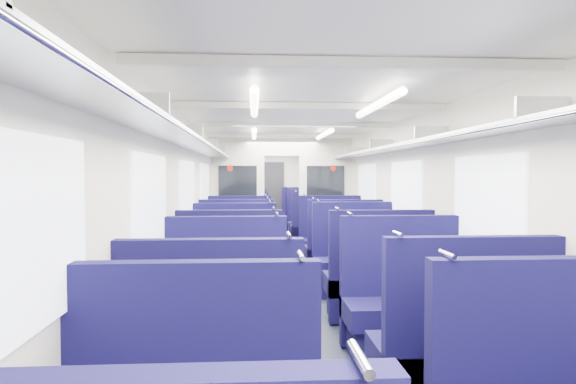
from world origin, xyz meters
TOP-DOWN VIEW (x-y plane):
  - floor at (0.00, 0.00)m, footprint 2.80×18.00m
  - ceiling at (0.00, 0.00)m, footprint 2.80×18.00m
  - wall_left at (-1.40, 0.00)m, footprint 0.02×18.00m
  - dado_left at (-1.39, 0.00)m, footprint 0.03×17.90m
  - wall_right at (1.40, 0.00)m, footprint 0.02×18.00m
  - dado_right at (1.39, 0.00)m, footprint 0.03×17.90m
  - wall_far at (0.00, 9.00)m, footprint 2.80×0.02m
  - luggage_rack_left at (-1.21, 0.00)m, footprint 0.36×17.40m
  - luggage_rack_right at (1.21, 0.00)m, footprint 0.36×17.40m
  - windows at (0.00, -0.46)m, footprint 2.78×15.60m
  - ceiling_fittings at (0.00, -0.26)m, footprint 2.70×16.06m
  - end_door at (0.00, 8.94)m, footprint 0.75×0.06m
  - bulkhead at (-0.00, 3.21)m, footprint 2.80×0.10m
  - seat_8 at (-0.83, -3.79)m, footprint 1.15×0.64m
  - seat_9 at (0.83, -3.77)m, footprint 1.15×0.64m
  - seat_10 at (-0.83, -2.45)m, footprint 1.15×0.64m
  - seat_11 at (0.83, -2.47)m, footprint 1.15×0.64m
  - seat_12 at (-0.83, -1.31)m, footprint 1.15×0.64m
  - seat_13 at (0.83, -1.41)m, footprint 1.15×0.64m
  - seat_14 at (-0.83, -0.29)m, footprint 1.15×0.64m
  - seat_15 at (0.83, -0.13)m, footprint 1.15×0.64m
  - seat_16 at (-0.83, 1.03)m, footprint 1.15×0.64m
  - seat_17 at (0.83, 0.82)m, footprint 1.15×0.64m
  - seat_18 at (-0.83, 1.98)m, footprint 1.15×0.64m
  - seat_19 at (0.83, 1.99)m, footprint 1.15×0.64m
  - seat_20 at (-0.83, 4.07)m, footprint 1.15×0.64m
  - seat_21 at (0.83, 4.15)m, footprint 1.15×0.64m
  - seat_22 at (-0.83, 5.33)m, footprint 1.15×0.64m
  - seat_23 at (0.83, 5.22)m, footprint 1.15×0.64m
  - seat_24 at (-0.83, 6.33)m, footprint 1.15×0.64m
  - seat_25 at (0.83, 6.42)m, footprint 1.15×0.64m
  - seat_26 at (-0.83, 7.70)m, footprint 1.15×0.64m
  - seat_27 at (0.83, 7.70)m, footprint 1.15×0.64m

SIDE VIEW (x-z plane):
  - floor at x=0.00m, z-range -0.01..0.01m
  - dado_left at x=-1.39m, z-range 0.00..0.70m
  - dado_right at x=1.39m, z-range 0.00..0.70m
  - seat_8 at x=-0.83m, z-range -0.25..1.04m
  - seat_9 at x=0.83m, z-range -0.25..1.04m
  - seat_10 at x=-0.83m, z-range -0.25..1.04m
  - seat_11 at x=0.83m, z-range -0.25..1.04m
  - seat_12 at x=-0.83m, z-range -0.25..1.04m
  - seat_13 at x=0.83m, z-range -0.25..1.04m
  - seat_14 at x=-0.83m, z-range -0.25..1.04m
  - seat_15 at x=0.83m, z-range -0.25..1.04m
  - seat_16 at x=-0.83m, z-range -0.25..1.04m
  - seat_17 at x=0.83m, z-range -0.25..1.04m
  - seat_18 at x=-0.83m, z-range -0.25..1.04m
  - seat_19 at x=0.83m, z-range -0.25..1.04m
  - seat_20 at x=-0.83m, z-range -0.25..1.04m
  - seat_21 at x=0.83m, z-range -0.25..1.04m
  - seat_22 at x=-0.83m, z-range -0.25..1.04m
  - seat_23 at x=0.83m, z-range -0.25..1.04m
  - seat_24 at x=-0.83m, z-range -0.25..1.04m
  - seat_25 at x=0.83m, z-range -0.25..1.04m
  - seat_26 at x=-0.83m, z-range -0.25..1.04m
  - seat_27 at x=0.83m, z-range -0.25..1.04m
  - end_door at x=0.00m, z-range 0.00..2.00m
  - wall_left at x=-1.40m, z-range 0.00..2.35m
  - wall_right at x=1.40m, z-range 0.00..2.35m
  - wall_far at x=0.00m, z-range 0.00..2.35m
  - bulkhead at x=0.00m, z-range 0.06..2.41m
  - windows at x=0.00m, z-range 1.04..1.79m
  - luggage_rack_left at x=-1.21m, z-range 1.88..2.06m
  - luggage_rack_right at x=1.21m, z-range 1.88..2.06m
  - ceiling_fittings at x=0.00m, z-range 2.23..2.35m
  - ceiling at x=0.00m, z-range 2.35..2.35m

